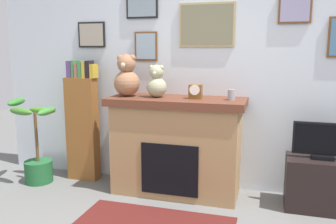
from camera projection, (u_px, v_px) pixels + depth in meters
back_wall at (209, 73)px, 3.97m from camera, size 5.20×0.15×2.60m
fireplace at (177, 145)px, 3.86m from camera, size 1.46×0.62×1.06m
bookshelf at (82, 124)px, 4.24m from camera, size 0.39×0.16×1.44m
potted_plant at (37, 153)px, 4.18m from camera, size 0.51×0.46×1.00m
tv_stand at (320, 184)px, 3.48m from camera, size 0.66×0.40×0.52m
television at (324, 142)px, 3.41m from camera, size 0.57×0.14×0.36m
candle_jar at (231, 95)px, 3.58m from camera, size 0.08×0.08×0.11m
mantel_clock at (195, 92)px, 3.68m from camera, size 0.13×0.10×0.15m
teddy_bear_tan at (127, 77)px, 3.87m from camera, size 0.28×0.28×0.46m
teddy_bear_brown at (157, 83)px, 3.78m from camera, size 0.22×0.22×0.35m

